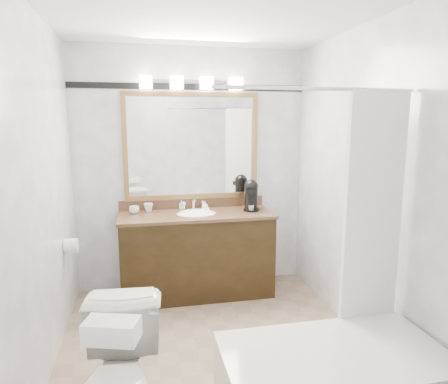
% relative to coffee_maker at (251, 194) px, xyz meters
% --- Properties ---
extents(room, '(2.42, 2.62, 2.52)m').
position_rel_coffee_maker_xyz_m(room, '(-0.58, -1.06, 0.24)').
color(room, gray).
rests_on(room, ground).
extents(vanity, '(1.53, 0.58, 0.97)m').
position_rel_coffee_maker_xyz_m(vanity, '(-0.58, -0.04, -0.57)').
color(vanity, black).
rests_on(vanity, ground).
extents(mirror, '(1.40, 0.04, 1.10)m').
position_rel_coffee_maker_xyz_m(mirror, '(-0.58, 0.22, 0.49)').
color(mirror, olive).
rests_on(mirror, room).
extents(vanity_light_bar, '(1.02, 0.14, 0.12)m').
position_rel_coffee_maker_xyz_m(vanity_light_bar, '(-0.58, 0.17, 1.12)').
color(vanity_light_bar, silver).
rests_on(vanity_light_bar, room).
extents(accent_stripe, '(2.40, 0.01, 0.06)m').
position_rel_coffee_maker_xyz_m(accent_stripe, '(-0.58, 0.23, 1.09)').
color(accent_stripe, black).
rests_on(accent_stripe, room).
extents(bathtub, '(1.30, 0.75, 1.96)m').
position_rel_coffee_maker_xyz_m(bathtub, '(-0.03, -1.96, -0.73)').
color(bathtub, white).
rests_on(bathtub, ground).
extents(tp_roll, '(0.11, 0.12, 0.12)m').
position_rel_coffee_maker_xyz_m(tp_roll, '(-1.72, -0.40, -0.31)').
color(tp_roll, white).
rests_on(tp_roll, room).
extents(tissue_box, '(0.27, 0.20, 0.10)m').
position_rel_coffee_maker_xyz_m(tissue_box, '(-1.26, -2.18, -0.18)').
color(tissue_box, white).
rests_on(tissue_box, toilet).
extents(coffee_maker, '(0.17, 0.21, 0.32)m').
position_rel_coffee_maker_xyz_m(coffee_maker, '(0.00, 0.00, 0.00)').
color(coffee_maker, black).
rests_on(coffee_maker, vanity).
extents(cup_left, '(0.12, 0.12, 0.08)m').
position_rel_coffee_maker_xyz_m(cup_left, '(-1.19, 0.07, -0.12)').
color(cup_left, white).
rests_on(cup_left, vanity).
extents(cup_right, '(0.10, 0.10, 0.09)m').
position_rel_coffee_maker_xyz_m(cup_right, '(-1.04, 0.13, -0.12)').
color(cup_right, white).
rests_on(cup_right, vanity).
extents(soap_bottle_a, '(0.05, 0.05, 0.09)m').
position_rel_coffee_maker_xyz_m(soap_bottle_a, '(-0.70, 0.17, -0.12)').
color(soap_bottle_a, white).
rests_on(soap_bottle_a, vanity).
extents(soap_bottle_b, '(0.07, 0.07, 0.09)m').
position_rel_coffee_maker_xyz_m(soap_bottle_b, '(-0.47, 0.11, -0.12)').
color(soap_bottle_b, white).
rests_on(soap_bottle_b, vanity).
extents(soap_bar, '(0.08, 0.07, 0.02)m').
position_rel_coffee_maker_xyz_m(soap_bar, '(-0.47, 0.07, -0.15)').
color(soap_bar, beige).
rests_on(soap_bar, vanity).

